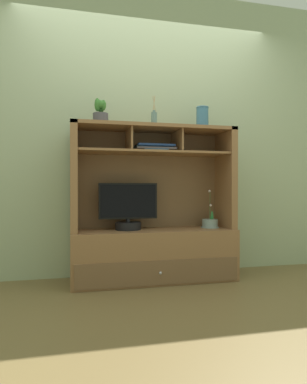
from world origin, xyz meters
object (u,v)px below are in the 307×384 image
(magazine_stack_left, at_px, (154,148))
(diffuser_bottle, at_px, (154,119))
(media_console, at_px, (153,234))
(potted_succulent, at_px, (100,115))
(potted_orchid, at_px, (210,223))
(ceramic_vase, at_px, (202,118))
(tv_monitor, at_px, (128,211))

(magazine_stack_left, bearing_deg, diffuser_bottle, -109.06)
(media_console, height_order, potted_succulent, potted_succulent)
(potted_orchid, relative_size, ceramic_vase, 1.69)
(diffuser_bottle, height_order, ceramic_vase, diffuser_bottle)
(magazine_stack_left, bearing_deg, media_console, -149.37)
(magazine_stack_left, distance_m, potted_succulent, 0.57)
(media_console, height_order, ceramic_vase, ceramic_vase)
(media_console, relative_size, tv_monitor, 2.78)
(tv_monitor, xyz_separation_m, potted_orchid, (0.78, -0.02, -0.13))
(potted_orchid, distance_m, ceramic_vase, 1.00)
(magazine_stack_left, relative_size, diffuser_bottle, 1.35)
(media_console, height_order, magazine_stack_left, media_console)
(diffuser_bottle, xyz_separation_m, potted_succulent, (-0.48, 0.00, 0.01))
(potted_orchid, bearing_deg, media_console, 178.57)
(media_console, xyz_separation_m, potted_succulent, (-0.48, -0.03, 1.06))
(potted_orchid, relative_size, diffuser_bottle, 1.30)
(potted_orchid, height_order, magazine_stack_left, magazine_stack_left)
(magazine_stack_left, bearing_deg, tv_monitor, -179.82)
(potted_succulent, height_order, ceramic_vase, potted_succulent)
(media_console, distance_m, ceramic_vase, 1.18)
(media_console, bearing_deg, ceramic_vase, 0.75)
(ceramic_vase, bearing_deg, potted_succulent, -177.93)
(media_console, height_order, diffuser_bottle, diffuser_bottle)
(potted_orchid, xyz_separation_m, ceramic_vase, (-0.07, 0.02, 1.00))
(diffuser_bottle, relative_size, potted_succulent, 1.23)
(potted_orchid, relative_size, magazine_stack_left, 0.97)
(potted_succulent, xyz_separation_m, ceramic_vase, (0.96, 0.03, 0.03))
(media_console, height_order, potted_orchid, media_console)
(magazine_stack_left, relative_size, ceramic_vase, 1.75)
(tv_monitor, xyz_separation_m, magazine_stack_left, (0.24, 0.00, 0.57))
(diffuser_bottle, bearing_deg, potted_orchid, 1.77)
(magazine_stack_left, xyz_separation_m, ceramic_vase, (0.47, -0.00, 0.30))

